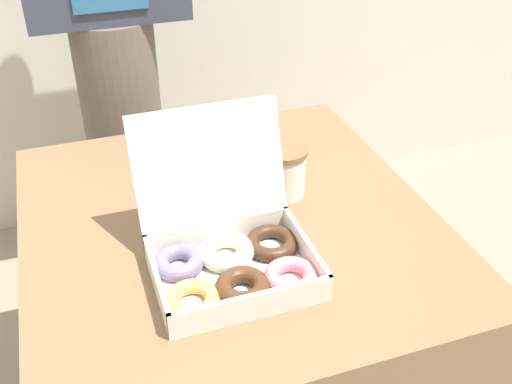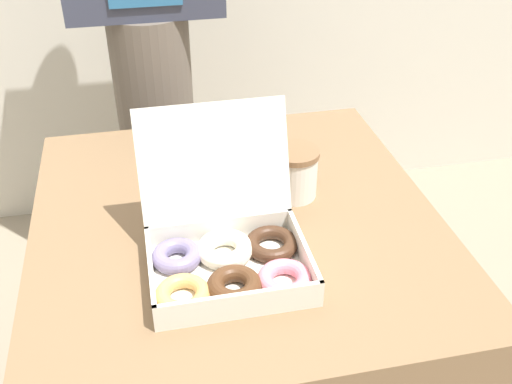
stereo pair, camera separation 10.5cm
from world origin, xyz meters
TOP-DOWN VIEW (x-y plane):
  - table at (0.00, 0.00)m, footprint 0.82×0.86m
  - donut_box at (-0.04, -0.16)m, footprint 0.31×0.30m
  - coffee_cup at (0.14, 0.05)m, footprint 0.10×0.10m
  - person_customer at (-0.12, 0.73)m, footprint 0.43×0.24m

SIDE VIEW (x-z plane):
  - table at x=0.00m, z-range 0.00..0.70m
  - donut_box at x=-0.04m, z-range 0.61..0.87m
  - coffee_cup at x=0.14m, z-range 0.70..0.81m
  - person_customer at x=-0.12m, z-range 0.06..1.74m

